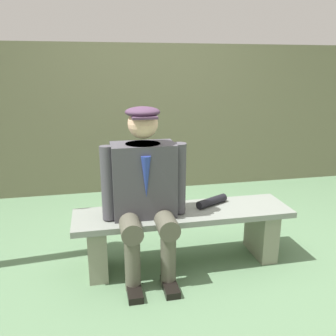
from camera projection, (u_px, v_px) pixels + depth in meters
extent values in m
plane|color=#577955|center=(183.00, 262.00, 2.86)|extent=(30.00, 30.00, 0.00)
cube|color=gray|center=(183.00, 213.00, 2.74)|extent=(1.68, 0.43, 0.04)
cube|color=gray|center=(261.00, 232.00, 2.94)|extent=(0.14, 0.37, 0.40)
cube|color=gray|center=(97.00, 248.00, 2.67)|extent=(0.14, 0.37, 0.40)
cube|color=#444249|center=(144.00, 180.00, 2.60)|extent=(0.46, 0.26, 0.54)
cylinder|color=#1E2338|center=(143.00, 148.00, 2.54)|extent=(0.25, 0.25, 0.06)
cone|color=navy|center=(146.00, 177.00, 2.46)|extent=(0.07, 0.07, 0.30)
sphere|color=#DBAD8C|center=(143.00, 123.00, 2.47)|extent=(0.21, 0.21, 0.21)
ellipsoid|color=#472F46|center=(143.00, 112.00, 2.45)|extent=(0.24, 0.24, 0.07)
cube|color=#472F46|center=(145.00, 118.00, 2.37)|extent=(0.17, 0.10, 0.02)
cylinder|color=#514F41|center=(164.00, 220.00, 2.57)|extent=(0.15, 0.42, 0.15)
cylinder|color=#514F41|center=(168.00, 257.00, 2.50)|extent=(0.11, 0.11, 0.45)
cube|color=black|center=(170.00, 287.00, 2.49)|extent=(0.10, 0.24, 0.05)
cylinder|color=#444249|center=(179.00, 179.00, 2.62)|extent=(0.11, 0.12, 0.54)
cylinder|color=#514F41|center=(129.00, 223.00, 2.52)|extent=(0.15, 0.42, 0.15)
cylinder|color=#514F41|center=(133.00, 261.00, 2.45)|extent=(0.11, 0.11, 0.45)
cube|color=black|center=(134.00, 291.00, 2.44)|extent=(0.10, 0.24, 0.05)
cylinder|color=#444249|center=(108.00, 183.00, 2.51)|extent=(0.10, 0.12, 0.54)
cylinder|color=black|center=(212.00, 201.00, 2.84)|extent=(0.29, 0.19, 0.07)
cube|color=#69674C|center=(145.00, 118.00, 4.46)|extent=(12.00, 0.24, 1.79)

